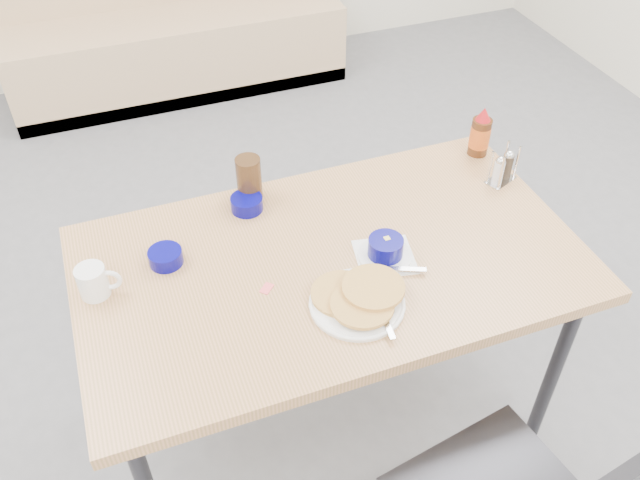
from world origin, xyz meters
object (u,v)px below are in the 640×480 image
object	(u,v)px
dining_table	(331,274)
syrup_bottle	(480,134)
booth_bench	(173,26)
grits_setting	(385,250)
condiment_caddy	(502,170)
creamer_bowl	(166,257)
butter_bowl	(247,204)
pancake_plate	(358,299)
amber_tumbler	(249,179)
coffee_mug	(94,281)

from	to	relation	value
dining_table	syrup_bottle	world-z (taller)	syrup_bottle
syrup_bottle	dining_table	bearing A→B (deg)	-154.45
booth_bench	grits_setting	distance (m)	2.62
condiment_caddy	creamer_bowl	bearing A→B (deg)	157.24
butter_bowl	condiment_caddy	distance (m)	0.80
pancake_plate	amber_tumbler	distance (m)	0.54
booth_bench	grits_setting	bearing A→B (deg)	-86.87
dining_table	grits_setting	world-z (taller)	grits_setting
amber_tumbler	coffee_mug	bearing A→B (deg)	-153.10
booth_bench	condiment_caddy	bearing A→B (deg)	-75.18
pancake_plate	coffee_mug	distance (m)	0.69
pancake_plate	butter_bowl	distance (m)	0.50
dining_table	syrup_bottle	bearing A→B (deg)	25.55
coffee_mug	creamer_bowl	distance (m)	0.20
coffee_mug	pancake_plate	bearing A→B (deg)	-23.63
coffee_mug	amber_tumbler	distance (m)	0.55
syrup_bottle	pancake_plate	bearing A→B (deg)	-142.42
pancake_plate	amber_tumbler	bearing A→B (deg)	104.79
booth_bench	dining_table	distance (m)	2.56
condiment_caddy	booth_bench	bearing A→B (deg)	81.92
pancake_plate	butter_bowl	bearing A→B (deg)	109.05
creamer_bowl	syrup_bottle	size ratio (longest dim) A/B	0.54
syrup_bottle	amber_tumbler	bearing A→B (deg)	177.48
booth_bench	condiment_caddy	distance (m)	2.51
butter_bowl	condiment_caddy	xyz separation A→B (m)	(0.79, -0.14, 0.02)
creamer_bowl	dining_table	bearing A→B (deg)	-18.39
booth_bench	amber_tumbler	size ratio (longest dim) A/B	13.27
pancake_plate	creamer_bowl	xyz separation A→B (m)	(-0.44, 0.33, 0.00)
amber_tumbler	condiment_caddy	bearing A→B (deg)	-14.17
pancake_plate	coffee_mug	world-z (taller)	coffee_mug
creamer_bowl	condiment_caddy	xyz separation A→B (m)	(1.06, 0.00, 0.02)
booth_bench	butter_bowl	distance (m)	2.29
amber_tumbler	condiment_caddy	size ratio (longest dim) A/B	1.19
grits_setting	syrup_bottle	world-z (taller)	syrup_bottle
pancake_plate	dining_table	bearing A→B (deg)	91.12
condiment_caddy	syrup_bottle	bearing A→B (deg)	64.17
grits_setting	syrup_bottle	size ratio (longest dim) A/B	1.15
grits_setting	pancake_plate	bearing A→B (deg)	-135.58
booth_bench	syrup_bottle	distance (m)	2.37
dining_table	amber_tumbler	distance (m)	0.39
butter_bowl	syrup_bottle	xyz separation A→B (m)	(0.80, 0.02, 0.05)
creamer_bowl	amber_tumbler	world-z (taller)	amber_tumbler
booth_bench	creamer_bowl	distance (m)	2.47
grits_setting	butter_bowl	world-z (taller)	grits_setting
syrup_bottle	coffee_mug	bearing A→B (deg)	-170.37
dining_table	creamer_bowl	xyz separation A→B (m)	(-0.43, 0.14, 0.08)
booth_bench	syrup_bottle	size ratio (longest dim) A/B	10.99
pancake_plate	condiment_caddy	xyz separation A→B (m)	(0.63, 0.33, 0.02)
butter_bowl	amber_tumbler	world-z (taller)	amber_tumbler
pancake_plate	syrup_bottle	bearing A→B (deg)	37.58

